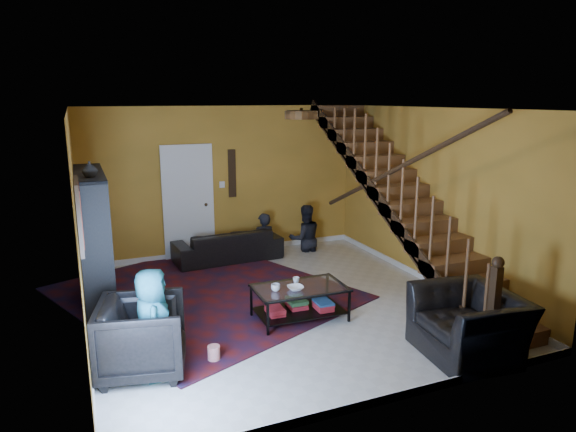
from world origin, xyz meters
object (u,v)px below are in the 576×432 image
object	(u,v)px
coffee_table	(300,300)
armchair_left	(142,337)
bookshelf	(96,248)
sofa	(228,245)
armchair_right	(469,324)

from	to	relation	value
coffee_table	armchair_left	bearing A→B (deg)	-164.05
armchair_left	bookshelf	bearing A→B (deg)	23.86
sofa	armchair_left	distance (m)	4.02
bookshelf	armchair_left	distance (m)	1.92
armchair_right	coffee_table	xyz separation A→B (m)	(-1.42, 1.65, -0.11)
sofa	armchair_left	size ratio (longest dim) A/B	2.14
bookshelf	coffee_table	xyz separation A→B (m)	(2.49, -1.20, -0.69)
sofa	armchair_right	world-z (taller)	armchair_right
bookshelf	sofa	xyz separation A→B (m)	(2.31, 1.70, -0.68)
armchair_left	armchair_right	xyz separation A→B (m)	(3.55, -1.04, -0.04)
armchair_left	armchair_right	bearing A→B (deg)	-93.58
bookshelf	armchair_right	size ratio (longest dim) A/B	1.71
coffee_table	bookshelf	bearing A→B (deg)	154.23
sofa	coffee_table	world-z (taller)	sofa
bookshelf	armchair_right	distance (m)	4.87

